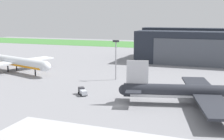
{
  "coord_description": "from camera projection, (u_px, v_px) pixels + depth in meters",
  "views": [
    {
      "loc": [
        24.47,
        -71.14,
        23.39
      ],
      "look_at": [
        -9.28,
        19.05,
        5.96
      ],
      "focal_mm": 46.77,
      "sensor_mm": 36.0,
      "label": 1
    }
  ],
  "objects": [
    {
      "name": "airliner_near_left",
      "position": [
        208.0,
        93.0,
        77.91
      ],
      "size": [
        47.45,
        42.28,
        11.98
      ],
      "color": "#282B33",
      "rests_on": "ground_plane"
    },
    {
      "name": "ground_plane",
      "position": [
        120.0,
        106.0,
        78.17
      ],
      "size": [
        440.0,
        440.0,
        0.0
      ],
      "primitive_type": "plane",
      "color": "gray"
    },
    {
      "name": "grass_field_strip",
      "position": [
        189.0,
        46.0,
        239.25
      ],
      "size": [
        440.0,
        56.0,
        0.08
      ],
      "primitive_type": "cube",
      "color": "#44823B",
      "rests_on": "ground_plane"
    },
    {
      "name": "airliner_far_right",
      "position": [
        14.0,
        62.0,
        126.81
      ],
      "size": [
        44.62,
        40.01,
        13.55
      ],
      "color": "silver",
      "rests_on": "ground_plane"
    },
    {
      "name": "maintenance_hangar",
      "position": [
        223.0,
        46.0,
        153.32
      ],
      "size": [
        85.9,
        42.08,
        17.73
      ],
      "color": "#232833",
      "rests_on": "ground_plane"
    },
    {
      "name": "baggage_tug",
      "position": [
        82.0,
        91.0,
        89.05
      ],
      "size": [
        4.34,
        4.59,
        2.13
      ],
      "color": "#2D2D33",
      "rests_on": "ground_plane"
    },
    {
      "name": "apron_light_mast",
      "position": [
        116.0,
        56.0,
        109.24
      ],
      "size": [
        2.4,
        0.5,
        15.08
      ],
      "color": "#99999E",
      "rests_on": "ground_plane"
    }
  ]
}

